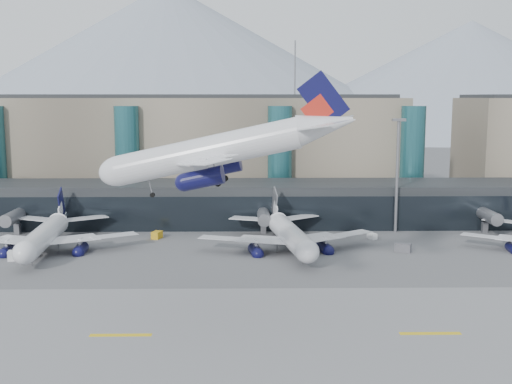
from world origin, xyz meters
The scene contains 15 objects.
ground centered at (0.00, 0.00, 0.00)m, with size 900.00×900.00×0.00m, color #515154.
runway_strip centered at (0.00, -15.00, 0.02)m, with size 400.00×40.00×0.04m, color slate.
runway_markings centered at (0.00, -15.00, 0.05)m, with size 128.00×1.00×0.02m.
concourse centered at (-0.02, 57.73, 4.97)m, with size 170.00×27.00×10.00m.
terminal_main centered at (-25.00, 90.00, 15.44)m, with size 130.00×30.00×31.00m.
teal_towers centered at (-14.99, 74.01, 14.01)m, with size 116.40×19.40×46.00m.
mountain_ridge centered at (15.97, 380.00, 45.74)m, with size 910.00×400.00×110.00m.
lightmast_mid centered at (30.00, 48.00, 14.42)m, with size 3.00×1.20×25.60m.
hero_jet centered at (-5.75, -5.79, 24.45)m, with size 37.94×37.74×12.29m.
jet_parked_left centered at (-43.66, 32.52, 4.58)m, with size 37.52×36.81×12.10m.
jet_parked_mid centered at (4.39, 32.51, 4.59)m, with size 37.26×37.45×12.13m.
veh_a centered at (-46.77, 23.65, 0.93)m, with size 3.29×1.85×1.85m, color silver.
veh_b centered at (-23.18, 41.96, 0.77)m, with size 2.66×1.64×1.54m, color gold.
veh_c centered at (27.12, 29.10, 0.87)m, with size 3.12×1.64×1.73m, color #525257.
veh_g centered at (23.32, 40.79, 0.63)m, with size 2.16×1.26×1.26m, color silver.
Camera 1 is at (-3.76, -94.00, 30.42)m, focal length 45.00 mm.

